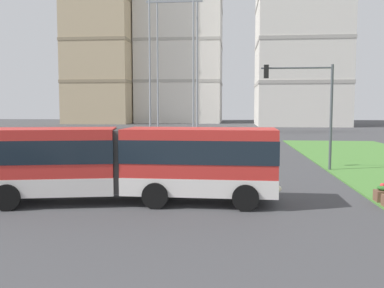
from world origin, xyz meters
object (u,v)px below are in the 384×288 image
(traffic_light_far_right, at_px, (309,98))
(apartment_tower_westcentre, at_px, (181,27))
(car_silver_hatch, at_px, (92,160))
(apartment_tower_centre, at_px, (301,4))
(articulated_bus, at_px, (130,162))
(apartment_tower_west, at_px, (101,25))

(traffic_light_far_right, relative_size, apartment_tower_westcentre, 0.13)
(car_silver_hatch, relative_size, apartment_tower_centre, 0.09)
(traffic_light_far_right, bearing_deg, articulated_bus, -131.86)
(car_silver_hatch, height_order, traffic_light_far_right, traffic_light_far_right)
(apartment_tower_west, bearing_deg, apartment_tower_centre, -11.20)
(apartment_tower_westcentre, bearing_deg, apartment_tower_west, -156.04)
(traffic_light_far_right, bearing_deg, car_silver_hatch, -169.59)
(car_silver_hatch, relative_size, apartment_tower_westcentre, 0.09)
(apartment_tower_west, xyz_separation_m, apartment_tower_westcentre, (18.46, 8.21, 0.77))
(apartment_tower_centre, bearing_deg, car_silver_hatch, -107.72)
(apartment_tower_westcentre, bearing_deg, apartment_tower_centre, -32.09)
(apartment_tower_west, bearing_deg, articulated_bus, -71.87)
(apartment_tower_centre, bearing_deg, apartment_tower_west, 168.80)
(articulated_bus, bearing_deg, apartment_tower_westcentre, 95.84)
(apartment_tower_west, distance_m, apartment_tower_centre, 47.03)
(articulated_bus, relative_size, apartment_tower_west, 0.25)
(car_silver_hatch, xyz_separation_m, apartment_tower_west, (-23.96, 78.45, 23.07))
(apartment_tower_westcentre, bearing_deg, traffic_light_far_right, -77.80)
(apartment_tower_west, height_order, apartment_tower_centre, apartment_tower_centre)
(traffic_light_far_right, bearing_deg, apartment_tower_westcentre, 102.20)
(traffic_light_far_right, bearing_deg, apartment_tower_west, 115.73)
(car_silver_hatch, relative_size, apartment_tower_west, 0.09)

